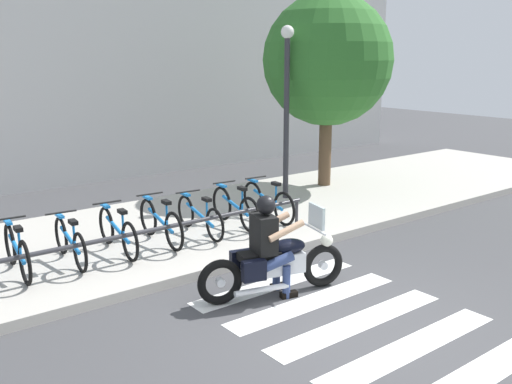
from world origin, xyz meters
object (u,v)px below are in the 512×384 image
at_px(bicycle_4, 161,222).
at_px(rider, 269,239).
at_px(street_lamp, 287,97).
at_px(tree_near_rack, 328,61).
at_px(bicycle_7, 268,202).
at_px(bicycle_1, 17,251).
at_px(bike_rack, 156,231).
at_px(motorcycle, 274,264).
at_px(bicycle_2, 70,242).
at_px(bicycle_3, 118,232).
at_px(bicycle_6, 235,208).
at_px(bicycle_5, 200,216).

bearing_deg(bicycle_4, rider, -83.85).
xyz_separation_m(street_lamp, tree_near_rack, (1.60, 0.40, 0.75)).
height_order(bicycle_4, bicycle_7, bicycle_4).
bearing_deg(bicycle_1, bike_rack, -15.95).
xyz_separation_m(bicycle_1, street_lamp, (6.06, 1.11, 1.86)).
distance_m(motorcycle, bicycle_7, 3.24).
distance_m(rider, bicycle_2, 3.15).
bearing_deg(rider, bike_rack, 108.37).
bearing_deg(bicycle_3, bicycle_7, -0.00).
distance_m(motorcycle, bicycle_2, 3.20).
xyz_separation_m(bicycle_6, bike_rack, (-1.94, -0.55, 0.07)).
bearing_deg(bicycle_1, motorcycle, -43.87).
xyz_separation_m(motorcycle, bicycle_3, (-1.12, 2.57, 0.04)).
xyz_separation_m(bicycle_3, bicycle_5, (1.55, 0.00, -0.02)).
relative_size(bicycle_3, bicycle_4, 1.00).
bearing_deg(bicycle_6, rider, -116.60).
bearing_deg(tree_near_rack, motorcycle, -140.72).
relative_size(motorcycle, bicycle_7, 1.27).
height_order(bicycle_2, bike_rack, bicycle_2).
relative_size(rider, bicycle_6, 0.88).
relative_size(bicycle_1, street_lamp, 0.42).
bearing_deg(bicycle_1, bicycle_4, 0.00).
xyz_separation_m(bicycle_1, bicycle_3, (1.55, 0.00, -0.00)).
bearing_deg(bicycle_5, tree_near_rack, 18.28).
bearing_deg(bicycle_4, street_lamp, 16.52).
bearing_deg(rider, bicycle_7, 51.17).
xyz_separation_m(bicycle_2, bicycle_3, (0.78, -0.00, 0.01)).
distance_m(bicycle_1, bicycle_4, 2.33).
height_order(rider, bicycle_4, rider).
distance_m(motorcycle, bicycle_4, 2.60).
bearing_deg(motorcycle, bicycle_2, 126.44).
relative_size(bicycle_6, bicycle_7, 0.96).
xyz_separation_m(bicycle_3, bicycle_4, (0.78, -0.00, 0.01)).
bearing_deg(bicycle_6, bicycle_1, 180.00).
xyz_separation_m(bicycle_2, bicycle_4, (1.55, -0.00, 0.02)).
height_order(motorcycle, bicycle_1, motorcycle).
relative_size(bicycle_2, bicycle_3, 0.94).
bearing_deg(bicycle_1, bicycle_5, 0.03).
xyz_separation_m(bicycle_7, street_lamp, (1.41, 1.11, 1.86)).
bearing_deg(bicycle_4, motorcycle, -82.27).
bearing_deg(bicycle_3, rider, -67.62).
height_order(motorcycle, street_lamp, street_lamp).
height_order(bicycle_1, bicycle_4, bicycle_4).
distance_m(bicycle_3, bicycle_7, 3.10).
height_order(bicycle_4, tree_near_rack, tree_near_rack).
relative_size(bicycle_2, bicycle_4, 0.94).
distance_m(bicycle_2, bike_rack, 1.29).
bearing_deg(bicycle_2, rider, -54.40).
distance_m(bicycle_7, bike_rack, 2.77).
height_order(street_lamp, tree_near_rack, tree_near_rack).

